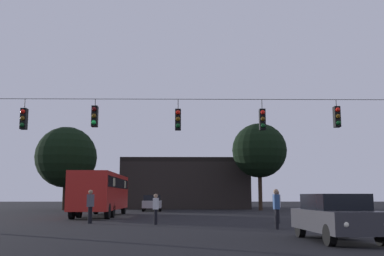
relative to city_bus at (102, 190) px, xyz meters
The scene contains 12 objects.
ground_plane 6.22m from the city_bus, 11.36° to the right, with size 168.00×168.00×0.00m, color black.
overhead_signal_span 14.28m from the city_bus, 65.71° to the right, with size 20.84×0.44×6.59m.
city_bus is the anchor object (origin of this frame).
car_near_right 21.03m from the city_bus, 58.25° to the right, with size 2.02×4.41×1.52m.
car_far_left 11.56m from the city_bus, 75.86° to the left, with size 2.01×4.41×1.52m.
pedestrian_crossing_left 8.58m from the city_bus, 83.25° to the right, with size 0.35×0.42×1.77m.
pedestrian_crossing_center 14.00m from the city_bus, 38.20° to the right, with size 0.29×0.39×1.73m.
pedestrian_crossing_right 10.64m from the city_bus, 64.45° to the right, with size 0.29×0.39×1.56m.
pedestrian_near_bus 16.25m from the city_bus, 51.41° to the right, with size 0.25×0.37×1.76m.
corner_building 23.66m from the city_bus, 75.27° to the left, with size 14.36×13.40×5.68m.
tree_left_silhouette 15.74m from the city_bus, 114.83° to the left, with size 6.34×6.34×8.63m.
tree_behind_building 19.25m from the city_bus, 43.48° to the left, with size 5.59×5.59×8.88m.
Camera 1 is at (0.32, -6.99, 1.46)m, focal length 41.72 mm.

